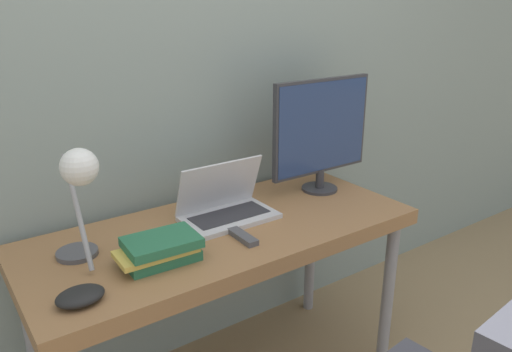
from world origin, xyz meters
name	(u,v)px	position (x,y,z in m)	size (l,w,h in m)	color
wall_back	(169,60)	(0.00, 0.68, 1.30)	(8.00, 0.05, 2.60)	gray
desk	(224,244)	(0.00, 0.31, 0.67)	(1.43, 0.62, 0.74)	#996B42
laptop	(226,206)	(0.05, 0.37, 0.78)	(0.35, 0.21, 0.22)	silver
monitor	(322,131)	(0.54, 0.39, 1.00)	(0.50, 0.15, 0.48)	#333338
desk_lamp	(79,187)	(-0.50, 0.28, 1.01)	(0.13, 0.27, 0.40)	#4C4C51
book_stack	(160,250)	(-0.30, 0.20, 0.78)	(0.26, 0.17, 0.08)	#286B47
tv_remote	(243,237)	(0.00, 0.18, 0.75)	(0.04, 0.14, 0.02)	#4C4C51
game_controller	(80,296)	(-0.57, 0.12, 0.76)	(0.13, 0.10, 0.04)	black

